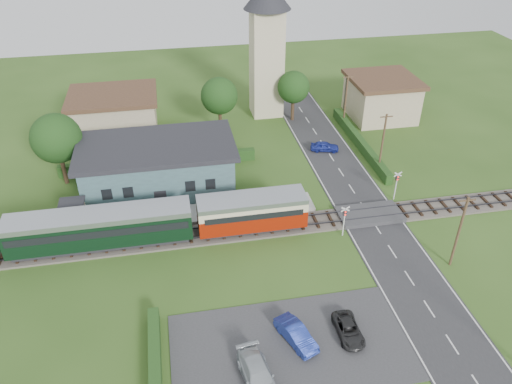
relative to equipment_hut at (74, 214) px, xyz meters
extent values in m
plane|color=#2D4C19|center=(18.00, -5.20, -1.75)|extent=(120.00, 120.00, 0.00)
cube|color=#4C443D|center=(18.00, -3.20, -1.65)|extent=(76.00, 3.20, 0.20)
cube|color=#3F3F47|center=(18.00, -3.92, -1.33)|extent=(76.00, 0.08, 0.15)
cube|color=#3F3F47|center=(18.00, -2.48, -1.33)|extent=(76.00, 0.08, 0.15)
cube|color=#28282B|center=(28.00, -5.20, -1.72)|extent=(6.00, 70.00, 0.05)
cube|color=#333335|center=(16.50, -17.20, -1.71)|extent=(17.00, 9.00, 0.08)
cube|color=#333335|center=(28.00, -3.20, -1.52)|extent=(6.20, 3.40, 0.45)
cube|color=gray|center=(8.00, 0.00, -1.52)|extent=(30.00, 3.00, 0.45)
cube|color=beige|center=(0.00, 0.00, -0.10)|extent=(2.00, 2.00, 2.40)
cube|color=#232328|center=(0.00, 0.00, 1.18)|extent=(2.30, 2.30, 0.15)
cube|color=#3E565C|center=(8.00, 5.80, 0.65)|extent=(15.00, 8.00, 4.80)
cube|color=#232328|center=(8.00, 5.80, 3.30)|extent=(16.00, 9.00, 0.50)
cube|color=#232328|center=(8.00, 1.86, -0.65)|extent=(1.20, 0.12, 2.20)
cube|color=black|center=(3.00, 1.86, 0.65)|extent=(1.00, 0.12, 1.20)
cube|color=black|center=(5.00, 1.86, 0.65)|extent=(1.00, 0.12, 1.20)
cube|color=black|center=(11.00, 1.86, 0.65)|extent=(1.00, 0.12, 1.20)
cube|color=black|center=(13.00, 1.86, 0.65)|extent=(1.00, 0.12, 1.20)
cube|color=#232328|center=(16.26, -3.20, -1.16)|extent=(9.00, 2.20, 0.50)
cube|color=maroon|center=(16.26, -3.20, -0.16)|extent=(10.00, 2.80, 1.80)
cube|color=beige|center=(16.26, -3.20, 1.09)|extent=(10.00, 2.82, 0.90)
cube|color=black|center=(16.26, -3.20, 0.74)|extent=(9.00, 2.88, 0.60)
cube|color=#9AA0A8|center=(16.26, -3.20, 1.74)|extent=(10.00, 2.90, 0.45)
cube|color=#232328|center=(2.66, -3.20, -1.16)|extent=(15.20, 2.20, 0.50)
cube|color=black|center=(2.66, -3.20, 0.34)|extent=(16.00, 2.80, 2.60)
cube|color=black|center=(2.66, -3.20, 0.74)|extent=(15.40, 2.86, 0.70)
cube|color=#9AA0A8|center=(2.66, -3.20, 1.74)|extent=(16.00, 2.90, 0.50)
cube|color=beige|center=(23.00, 22.80, 5.25)|extent=(4.00, 4.00, 14.00)
cube|color=tan|center=(3.00, 19.80, 0.75)|extent=(10.00, 8.00, 5.00)
cube|color=#472D1E|center=(3.00, 19.80, 3.50)|extent=(10.80, 8.80, 0.50)
cube|color=tan|center=(38.00, 18.80, 0.75)|extent=(8.00, 8.00, 5.00)
cube|color=#472D1E|center=(38.00, 18.80, 3.50)|extent=(8.80, 8.80, 0.50)
cube|color=#193814|center=(7.00, -17.20, -1.15)|extent=(0.80, 9.00, 1.20)
cube|color=#193814|center=(32.20, 10.80, -1.15)|extent=(0.80, 18.00, 1.20)
cube|color=#193814|center=(8.00, 10.30, -1.10)|extent=(22.00, 0.80, 1.30)
cylinder|color=#332316|center=(-2.00, 8.80, 0.32)|extent=(0.44, 0.44, 4.12)
sphere|color=#143311|center=(-2.00, 8.80, 3.65)|extent=(5.20, 5.20, 5.20)
cylinder|color=#332316|center=(16.00, 17.80, 0.18)|extent=(0.44, 0.44, 3.85)
sphere|color=#143311|center=(16.00, 17.80, 3.29)|extent=(4.60, 4.60, 4.60)
cylinder|color=#332316|center=(26.00, 19.80, 0.04)|extent=(0.44, 0.44, 3.58)
sphere|color=#143311|center=(26.00, 19.80, 2.93)|extent=(4.20, 4.20, 4.20)
cylinder|color=#473321|center=(32.20, -11.20, 1.75)|extent=(0.22, 0.22, 7.00)
cube|color=#473321|center=(32.20, -11.20, 4.95)|extent=(1.40, 0.10, 0.10)
cylinder|color=#473321|center=(32.20, 4.80, 1.75)|extent=(0.22, 0.22, 7.00)
cube|color=#473321|center=(32.20, 4.80, 4.95)|extent=(1.40, 0.10, 0.10)
cylinder|color=#473321|center=(32.20, 16.80, 1.75)|extent=(0.22, 0.22, 7.00)
cube|color=#473321|center=(32.20, 16.80, 4.95)|extent=(1.40, 0.10, 0.10)
cylinder|color=silver|center=(24.40, -5.60, -0.25)|extent=(0.12, 0.12, 3.00)
cube|color=#232328|center=(24.40, -5.60, 0.85)|extent=(0.35, 0.18, 0.55)
sphere|color=#FF190C|center=(24.40, -5.72, 1.00)|extent=(0.14, 0.14, 0.14)
sphere|color=#FF190C|center=(24.40, -5.72, 0.70)|extent=(0.14, 0.14, 0.14)
cube|color=silver|center=(24.40, -5.60, 1.25)|extent=(0.84, 0.05, 0.55)
cube|color=silver|center=(24.40, -5.60, 1.25)|extent=(0.84, 0.05, 0.55)
cylinder|color=silver|center=(31.60, -0.80, -0.25)|extent=(0.12, 0.12, 3.00)
cube|color=#232328|center=(31.60, -0.80, 0.85)|extent=(0.35, 0.18, 0.55)
sphere|color=#FF190C|center=(31.60, -0.92, 1.00)|extent=(0.14, 0.14, 0.14)
sphere|color=#FF190C|center=(31.60, -0.92, 0.70)|extent=(0.14, 0.14, 0.14)
cube|color=silver|center=(31.60, -0.80, 1.25)|extent=(0.84, 0.05, 0.55)
cube|color=silver|center=(31.60, -0.80, 1.25)|extent=(0.84, 0.05, 0.55)
cylinder|color=#3F3F47|center=(-4.00, 14.80, 0.75)|extent=(0.14, 0.14, 5.00)
sphere|color=orange|center=(-4.00, 14.80, 3.25)|extent=(0.30, 0.30, 0.30)
cylinder|color=#3F3F47|center=(34.00, 21.80, 0.75)|extent=(0.14, 0.14, 5.00)
sphere|color=orange|center=(34.00, 21.80, 3.25)|extent=(0.30, 0.30, 0.30)
imported|color=#212F99|center=(27.66, 10.54, -1.12)|extent=(3.60, 2.16, 1.15)
imported|color=navy|center=(17.01, -16.78, -1.02)|extent=(2.72, 4.13, 1.29)
imported|color=silver|center=(13.66, -19.70, -0.98)|extent=(2.60, 4.96, 1.37)
imported|color=#252526|center=(20.91, -16.96, -1.17)|extent=(1.70, 3.62, 1.00)
imported|color=gray|center=(14.13, 0.34, -0.42)|extent=(0.70, 0.51, 1.76)
imported|color=gray|center=(0.48, -0.48, -0.55)|extent=(0.81, 0.89, 1.49)
camera|label=1|loc=(9.67, -40.12, 27.11)|focal=35.00mm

